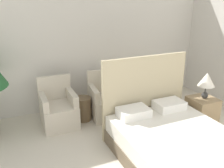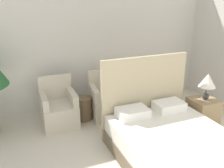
{
  "view_description": "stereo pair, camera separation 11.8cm",
  "coord_description": "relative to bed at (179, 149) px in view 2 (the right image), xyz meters",
  "views": [
    {
      "loc": [
        -1.61,
        -0.94,
        2.31
      ],
      "look_at": [
        0.06,
        2.82,
        0.82
      ],
      "focal_mm": 40.0,
      "sensor_mm": 36.0,
      "label": 1
    },
    {
      "loc": [
        -1.5,
        -0.98,
        2.31
      ],
      "look_at": [
        0.06,
        2.82,
        0.82
      ],
      "focal_mm": 40.0,
      "sensor_mm": 36.0,
      "label": 2
    }
  ],
  "objects": [
    {
      "name": "nightstand",
      "position": [
        1.08,
        0.77,
        -0.01
      ],
      "size": [
        0.46,
        0.45,
        0.55
      ],
      "color": "#937A56",
      "rests_on": "ground_plane"
    },
    {
      "name": "side_table",
      "position": [
        -0.83,
        1.89,
        -0.05
      ],
      "size": [
        0.32,
        0.32,
        0.46
      ],
      "color": "brown",
      "rests_on": "ground_plane"
    },
    {
      "name": "armchair_near_window_left",
      "position": [
        -1.3,
        1.87,
        0.0
      ],
      "size": [
        0.62,
        0.66,
        0.88
      ],
      "rotation": [
        0.0,
        0.0,
        -0.01
      ],
      "color": "beige",
      "rests_on": "ground_plane"
    },
    {
      "name": "bed",
      "position": [
        0.0,
        0.0,
        0.0
      ],
      "size": [
        1.54,
        2.25,
        1.37
      ],
      "color": "brown",
      "rests_on": "ground_plane"
    },
    {
      "name": "wall_back",
      "position": [
        -0.48,
        2.57,
        1.17
      ],
      "size": [
        10.0,
        0.06,
        2.9
      ],
      "color": "silver",
      "rests_on": "ground_plane"
    },
    {
      "name": "armchair_near_window_right",
      "position": [
        -0.35,
        1.87,
        0.0
      ],
      "size": [
        0.68,
        0.72,
        0.88
      ],
      "rotation": [
        0.0,
        0.0,
        -0.11
      ],
      "color": "beige",
      "rests_on": "ground_plane"
    },
    {
      "name": "table_lamp",
      "position": [
        1.09,
        0.77,
        0.6
      ],
      "size": [
        0.29,
        0.29,
        0.48
      ],
      "color": "#333333",
      "rests_on": "nightstand"
    }
  ]
}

